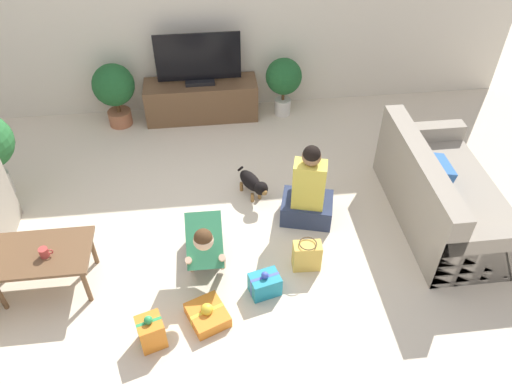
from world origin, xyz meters
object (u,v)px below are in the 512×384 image
at_px(potted_plant_back_left, 114,89).
at_px(gift_bag_a, 307,256).
at_px(person_kneeling, 205,241).
at_px(gift_box_b, 151,332).
at_px(sofa_right, 442,197).
at_px(tv, 198,62).
at_px(coffee_table, 42,256).
at_px(dog, 253,183).
at_px(gift_box_a, 207,315).
at_px(potted_plant_back_right, 284,79).
at_px(gift_box_c, 265,284).
at_px(tv_console, 202,100).
at_px(person_sitting, 308,194).
at_px(mug, 44,252).

relative_size(potted_plant_back_left, gift_bag_a, 2.58).
xyz_separation_m(person_kneeling, gift_box_b, (-0.49, -0.79, -0.18)).
distance_m(sofa_right, tv, 3.30).
bearing_deg(coffee_table, tv, 61.11).
relative_size(dog, gift_box_a, 1.15).
height_order(potted_plant_back_right, person_kneeling, potted_plant_back_right).
distance_m(potted_plant_back_left, gift_box_b, 3.40).
distance_m(potted_plant_back_left, potted_plant_back_right, 2.15).
xyz_separation_m(gift_box_b, gift_bag_a, (1.42, 0.65, 0.01)).
height_order(potted_plant_back_left, gift_box_c, potted_plant_back_left).
bearing_deg(gift_box_a, tv, 88.71).
distance_m(gift_box_b, gift_box_c, 1.07).
xyz_separation_m(tv_console, person_kneeling, (-0.05, -2.60, 0.07)).
xyz_separation_m(tv, potted_plant_back_left, (-1.08, -0.05, -0.28)).
bearing_deg(gift_bag_a, person_sitting, 78.99).
distance_m(gift_box_c, gift_bag_a, 0.50).
bearing_deg(sofa_right, tv_console, 46.76).
bearing_deg(person_sitting, gift_box_c, 73.57).
xyz_separation_m(sofa_right, dog, (-1.88, 0.54, -0.09)).
relative_size(person_kneeling, gift_box_b, 2.28).
xyz_separation_m(coffee_table, gift_box_c, (1.93, -0.31, -0.28)).
height_order(tv, person_sitting, tv).
xyz_separation_m(tv, gift_box_c, (0.46, -2.98, -0.70)).
bearing_deg(gift_box_c, dog, 88.31).
relative_size(sofa_right, potted_plant_back_right, 2.27).
xyz_separation_m(coffee_table, person_sitting, (2.49, 0.58, -0.04)).
bearing_deg(person_sitting, gift_box_a, 61.58).
bearing_deg(coffee_table, gift_box_a, -21.29).
xyz_separation_m(person_sitting, gift_bag_a, (-0.13, -0.65, -0.19)).
height_order(sofa_right, gift_bag_a, sofa_right).
bearing_deg(gift_bag_a, tv_console, 107.94).
relative_size(sofa_right, potted_plant_back_left, 2.14).
relative_size(gift_box_c, gift_bag_a, 0.94).
distance_m(gift_box_b, gift_bag_a, 1.56).
xyz_separation_m(gift_box_b, gift_box_c, (0.99, 0.40, -0.04)).
height_order(gift_box_a, mug, mug).
height_order(tv_console, potted_plant_back_left, potted_plant_back_left).
bearing_deg(gift_box_a, potted_plant_back_left, 107.60).
bearing_deg(gift_box_c, gift_bag_a, 30.17).
height_order(dog, gift_box_b, gift_box_b).
height_order(tv, gift_bag_a, tv).
distance_m(dog, mug, 2.19).
height_order(gift_box_a, gift_bag_a, gift_bag_a).
distance_m(tv_console, mug, 3.08).
relative_size(sofa_right, dog, 3.60).
distance_m(sofa_right, tv_console, 3.26).
xyz_separation_m(sofa_right, gift_bag_a, (-1.49, -0.50, -0.14)).
distance_m(sofa_right, gift_box_c, 2.07).
relative_size(tv, potted_plant_back_right, 1.34).
bearing_deg(gift_box_b, tv, 81.03).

